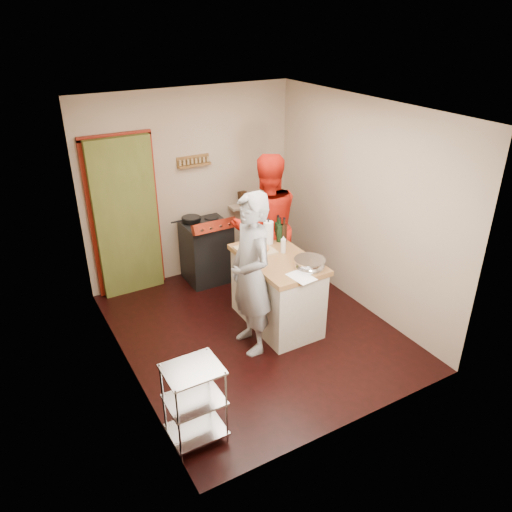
# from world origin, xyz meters

# --- Properties ---
(floor) EXTENTS (3.50, 3.50, 0.00)m
(floor) POSITION_xyz_m (0.00, 0.00, 0.00)
(floor) COLOR black
(floor) RESTS_ON ground
(back_wall) EXTENTS (3.00, 0.44, 2.60)m
(back_wall) POSITION_xyz_m (-0.64, 1.78, 1.13)
(back_wall) COLOR tan
(back_wall) RESTS_ON ground
(left_wall) EXTENTS (0.04, 3.50, 2.60)m
(left_wall) POSITION_xyz_m (-1.50, 0.00, 1.30)
(left_wall) COLOR tan
(left_wall) RESTS_ON ground
(right_wall) EXTENTS (0.04, 3.50, 2.60)m
(right_wall) POSITION_xyz_m (1.50, 0.00, 1.30)
(right_wall) COLOR tan
(right_wall) RESTS_ON ground
(ceiling) EXTENTS (3.00, 3.50, 0.02)m
(ceiling) POSITION_xyz_m (0.00, 0.00, 2.61)
(ceiling) COLOR white
(ceiling) RESTS_ON back_wall
(stove) EXTENTS (0.60, 0.63, 1.00)m
(stove) POSITION_xyz_m (0.05, 1.42, 0.45)
(stove) COLOR black
(stove) RESTS_ON ground
(wire_shelving) EXTENTS (0.48, 0.40, 0.80)m
(wire_shelving) POSITION_xyz_m (-1.28, -1.20, 0.44)
(wire_shelving) COLOR silver
(wire_shelving) RESTS_ON ground
(island) EXTENTS (0.70, 1.29, 1.21)m
(island) POSITION_xyz_m (0.32, 0.01, 0.48)
(island) COLOR beige
(island) RESTS_ON ground
(person_stripe) EXTENTS (0.48, 0.70, 1.84)m
(person_stripe) POSITION_xyz_m (-0.18, -0.25, 0.92)
(person_stripe) COLOR silver
(person_stripe) RESTS_ON ground
(person_red) EXTENTS (1.07, 0.92, 1.90)m
(person_red) POSITION_xyz_m (0.61, 0.76, 0.95)
(person_red) COLOR red
(person_red) RESTS_ON ground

